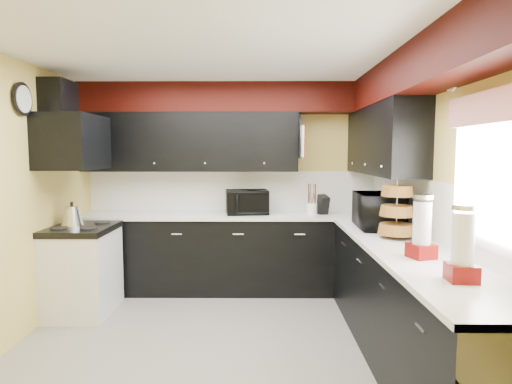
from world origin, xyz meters
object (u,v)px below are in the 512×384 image
Objects in this scene: utensil_crock at (312,209)px; kettle at (72,216)px; microwave at (379,211)px; knife_block at (323,205)px; toaster_oven at (247,202)px.

kettle is at bearing -165.16° from utensil_crock.
utensil_crock is at bearing 33.17° from microwave.
microwave is 3.13m from kettle.
utensil_crock is (-0.54, 0.91, -0.10)m from microwave.
knife_block is 1.00× the size of kettle.
utensil_crock is 2.66m from kettle.
knife_block is at bearing -8.97° from toaster_oven.
kettle is (-2.57, -0.68, 0.01)m from utensil_crock.
knife_block is at bearing 26.16° from microwave.
toaster_oven reaches higher than kettle.
knife_block is 2.79m from kettle.
toaster_oven is 2.20× the size of knife_block.
utensil_crock is 0.14m from knife_block.
toaster_oven is 1.62m from microwave.
toaster_oven reaches higher than utensil_crock.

